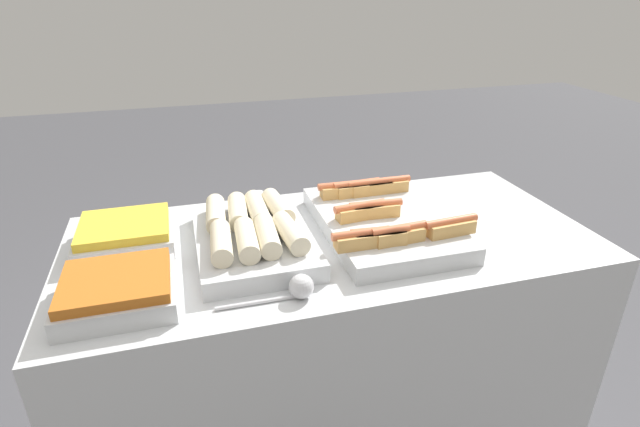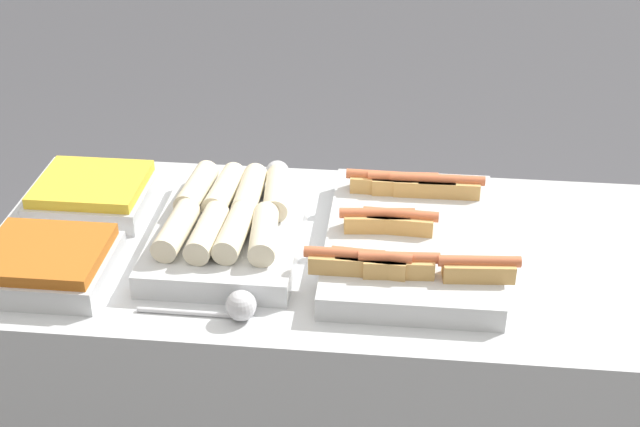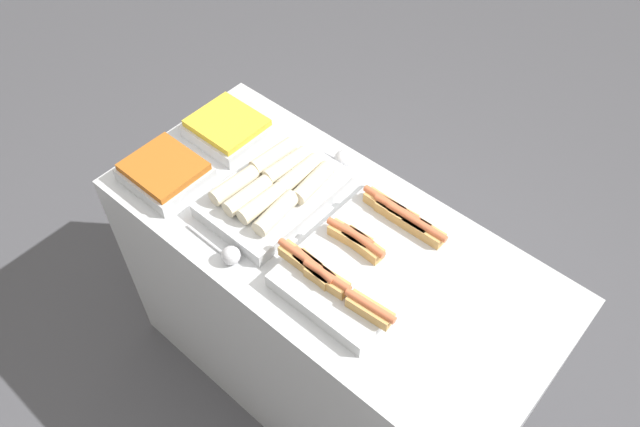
{
  "view_description": "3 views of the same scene",
  "coord_description": "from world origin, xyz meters",
  "px_view_note": "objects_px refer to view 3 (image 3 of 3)",
  "views": [
    {
      "loc": [
        -0.38,
        -1.21,
        1.62
      ],
      "look_at": [
        -0.04,
        0.0,
        1.03
      ],
      "focal_mm": 28.0,
      "sensor_mm": 36.0,
      "label": 1
    },
    {
      "loc": [
        0.12,
        -1.58,
        1.96
      ],
      "look_at": [
        -0.04,
        0.0,
        1.03
      ],
      "focal_mm": 50.0,
      "sensor_mm": 36.0,
      "label": 2
    },
    {
      "loc": [
        0.76,
        -0.91,
        2.47
      ],
      "look_at": [
        -0.04,
        0.0,
        1.03
      ],
      "focal_mm": 35.0,
      "sensor_mm": 36.0,
      "label": 3
    }
  ],
  "objects_px": {
    "tray_side_front": "(165,172)",
    "serving_spoon_far": "(341,158)",
    "serving_spoon_near": "(229,254)",
    "tray_wraps": "(275,191)",
    "tray_hotdogs": "(368,255)",
    "tray_side_back": "(228,128)"
  },
  "relations": [
    {
      "from": "tray_wraps",
      "to": "tray_side_back",
      "type": "height_order",
      "value": "tray_wraps"
    },
    {
      "from": "tray_side_front",
      "to": "serving_spoon_far",
      "type": "distance_m",
      "value": 0.59
    },
    {
      "from": "tray_hotdogs",
      "to": "tray_side_back",
      "type": "bearing_deg",
      "value": 171.42
    },
    {
      "from": "serving_spoon_near",
      "to": "serving_spoon_far",
      "type": "relative_size",
      "value": 1.08
    },
    {
      "from": "tray_wraps",
      "to": "serving_spoon_far",
      "type": "distance_m",
      "value": 0.27
    },
    {
      "from": "tray_wraps",
      "to": "tray_side_front",
      "type": "xyz_separation_m",
      "value": [
        -0.33,
        -0.18,
        -0.01
      ]
    },
    {
      "from": "serving_spoon_near",
      "to": "serving_spoon_far",
      "type": "distance_m",
      "value": 0.53
    },
    {
      "from": "tray_wraps",
      "to": "serving_spoon_near",
      "type": "height_order",
      "value": "tray_wraps"
    },
    {
      "from": "tray_side_front",
      "to": "serving_spoon_far",
      "type": "relative_size",
      "value": 1.19
    },
    {
      "from": "tray_hotdogs",
      "to": "tray_side_back",
      "type": "relative_size",
      "value": 2.05
    },
    {
      "from": "tray_hotdogs",
      "to": "serving_spoon_far",
      "type": "distance_m",
      "value": 0.42
    },
    {
      "from": "tray_wraps",
      "to": "tray_side_back",
      "type": "xyz_separation_m",
      "value": [
        -0.33,
        0.11,
        -0.01
      ]
    },
    {
      "from": "tray_hotdogs",
      "to": "serving_spoon_near",
      "type": "distance_m",
      "value": 0.41
    },
    {
      "from": "tray_hotdogs",
      "to": "tray_side_back",
      "type": "distance_m",
      "value": 0.72
    },
    {
      "from": "tray_side_back",
      "to": "tray_side_front",
      "type": "bearing_deg",
      "value": -90.0
    },
    {
      "from": "tray_wraps",
      "to": "tray_side_front",
      "type": "height_order",
      "value": "tray_wraps"
    },
    {
      "from": "serving_spoon_near",
      "to": "tray_hotdogs",
      "type": "bearing_deg",
      "value": 39.86
    },
    {
      "from": "tray_side_back",
      "to": "serving_spoon_near",
      "type": "relative_size",
      "value": 1.11
    },
    {
      "from": "tray_hotdogs",
      "to": "tray_side_back",
      "type": "xyz_separation_m",
      "value": [
        -0.71,
        0.11,
        -0.0
      ]
    },
    {
      "from": "tray_side_back",
      "to": "serving_spoon_far",
      "type": "distance_m",
      "value": 0.42
    },
    {
      "from": "serving_spoon_near",
      "to": "serving_spoon_far",
      "type": "xyz_separation_m",
      "value": [
        -0.01,
        0.53,
        0.0
      ]
    },
    {
      "from": "tray_wraps",
      "to": "tray_side_back",
      "type": "bearing_deg",
      "value": 162.05
    }
  ]
}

